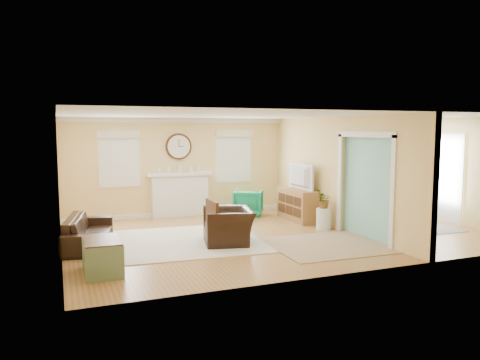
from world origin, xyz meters
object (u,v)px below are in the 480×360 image
Objects in this scene: dining_table at (390,210)px; eames_chair at (229,226)px; credenza at (297,205)px; green_chair at (248,203)px; sofa at (89,231)px.

eames_chair is at bearing 94.98° from dining_table.
credenza is 2.26m from dining_table.
eames_chair is at bearing 90.16° from green_chair.
green_chair is at bearing 49.70° from dining_table.
credenza is (5.10, 0.80, 0.10)m from sofa.
dining_table is (4.33, 0.38, -0.00)m from eames_chair.
eames_chair is 2.94m from credenza.
sofa is at bearing -94.69° from eames_chair.
eames_chair is 4.35m from dining_table.
green_chair is (4.21, 1.91, 0.05)m from sofa.
dining_table is at bearing 107.48° from eames_chair.
credenza is 0.69× the size of dining_table.
sofa is 4.63m from green_chair.
dining_table is (6.99, -0.44, 0.05)m from sofa.
green_chair is 0.38× the size of dining_table.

